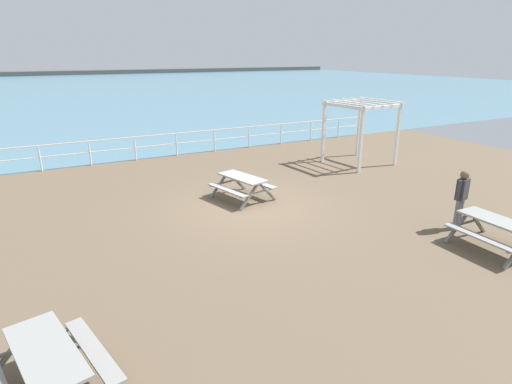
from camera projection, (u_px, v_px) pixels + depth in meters
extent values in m
cube|color=brown|center=(253.00, 209.00, 13.13)|extent=(30.00, 24.00, 0.20)
cube|color=teal|center=(77.00, 88.00, 57.24)|extent=(142.00, 90.00, 0.01)
cube|color=#4C4C47|center=(56.00, 75.00, 93.23)|extent=(142.00, 6.00, 1.80)
cube|color=white|center=(176.00, 134.00, 19.25)|extent=(23.00, 0.06, 0.06)
cube|color=white|center=(176.00, 144.00, 19.40)|extent=(23.00, 0.05, 0.05)
cylinder|color=white|center=(40.00, 159.00, 16.86)|extent=(0.07, 0.07, 1.05)
cylinder|color=white|center=(90.00, 154.00, 17.71)|extent=(0.07, 0.07, 1.05)
cylinder|color=white|center=(135.00, 149.00, 18.56)|extent=(0.07, 0.07, 1.05)
cylinder|color=white|center=(176.00, 145.00, 19.41)|extent=(0.07, 0.07, 1.05)
cylinder|color=white|center=(214.00, 141.00, 20.27)|extent=(0.07, 0.07, 1.05)
cylinder|color=white|center=(249.00, 137.00, 21.12)|extent=(0.07, 0.07, 1.05)
cylinder|color=white|center=(281.00, 134.00, 21.97)|extent=(0.07, 0.07, 1.05)
cylinder|color=white|center=(311.00, 131.00, 22.83)|extent=(0.07, 0.07, 1.05)
cylinder|color=white|center=(338.00, 128.00, 23.68)|extent=(0.07, 0.07, 1.05)
cylinder|color=white|center=(364.00, 126.00, 24.53)|extent=(0.07, 0.07, 1.05)
cube|color=gray|center=(498.00, 221.00, 10.02)|extent=(0.73, 1.81, 0.05)
cube|color=gray|center=(479.00, 237.00, 9.85)|extent=(0.29, 1.80, 0.04)
cube|color=gray|center=(512.00, 228.00, 10.39)|extent=(0.29, 1.80, 0.04)
cube|color=slate|center=(457.00, 226.00, 10.64)|extent=(0.79, 0.09, 0.79)
cube|color=slate|center=(477.00, 221.00, 10.96)|extent=(0.79, 0.09, 0.79)
cube|color=slate|center=(467.00, 222.00, 10.79)|extent=(1.50, 0.08, 0.04)
cube|color=gray|center=(45.00, 352.00, 5.63)|extent=(1.08, 1.91, 0.05)
cube|color=gray|center=(93.00, 350.00, 6.11)|extent=(0.65, 1.81, 0.04)
cube|color=slate|center=(7.00, 356.00, 6.08)|extent=(0.79, 0.25, 0.79)
cube|color=slate|center=(60.00, 335.00, 6.54)|extent=(0.79, 0.25, 0.79)
cube|color=slate|center=(34.00, 343.00, 6.30)|extent=(1.48, 0.39, 0.04)
cube|color=gray|center=(242.00, 177.00, 13.54)|extent=(1.11, 1.92, 0.05)
cube|color=gray|center=(228.00, 190.00, 13.24)|extent=(0.69, 1.81, 0.04)
cube|color=gray|center=(256.00, 182.00, 14.03)|extent=(0.69, 1.81, 0.04)
cube|color=slate|center=(219.00, 185.00, 13.97)|extent=(0.79, 0.27, 0.79)
cube|color=slate|center=(236.00, 181.00, 14.45)|extent=(0.79, 0.27, 0.79)
cube|color=slate|center=(228.00, 182.00, 14.20)|extent=(1.47, 0.42, 0.04)
cube|color=slate|center=(249.00, 196.00, 12.87)|extent=(0.79, 0.27, 0.79)
cube|color=slate|center=(267.00, 191.00, 13.35)|extent=(0.79, 0.27, 0.79)
cube|color=slate|center=(258.00, 192.00, 13.10)|extent=(1.47, 0.42, 0.04)
cylinder|color=slate|center=(460.00, 213.00, 11.38)|extent=(0.14, 0.14, 0.85)
cylinder|color=slate|center=(457.00, 215.00, 11.27)|extent=(0.14, 0.14, 0.85)
cube|color=#333338|center=(462.00, 189.00, 11.10)|extent=(0.38, 0.29, 0.58)
cylinder|color=#333338|center=(466.00, 187.00, 11.23)|extent=(0.09, 0.09, 0.52)
cylinder|color=#333338|center=(459.00, 190.00, 10.95)|extent=(0.09, 0.09, 0.52)
sphere|color=brown|center=(465.00, 175.00, 10.97)|extent=(0.23, 0.23, 0.23)
cube|color=white|center=(359.00, 129.00, 19.31)|extent=(0.12, 0.12, 2.50)
cube|color=white|center=(397.00, 136.00, 17.57)|extent=(0.12, 0.12, 2.50)
cube|color=white|center=(324.00, 134.00, 18.18)|extent=(0.12, 0.12, 2.50)
cube|color=white|center=(361.00, 142.00, 16.43)|extent=(0.12, 0.12, 2.50)
cube|color=white|center=(380.00, 103.00, 18.02)|extent=(0.33, 2.44, 0.12)
cube|color=white|center=(343.00, 106.00, 16.89)|extent=(0.33, 2.44, 0.12)
cube|color=white|center=(344.00, 102.00, 18.33)|extent=(2.44, 0.33, 0.12)
cube|color=white|center=(383.00, 107.00, 16.58)|extent=(2.44, 0.33, 0.12)
cube|color=white|center=(344.00, 103.00, 16.85)|extent=(0.30, 2.56, 0.04)
cube|color=white|center=(353.00, 102.00, 17.13)|extent=(0.30, 2.56, 0.04)
cube|color=white|center=(363.00, 101.00, 17.42)|extent=(0.30, 2.56, 0.04)
cube|color=white|center=(372.00, 101.00, 17.70)|extent=(0.30, 2.56, 0.04)
cube|color=white|center=(380.00, 100.00, 17.99)|extent=(0.30, 2.56, 0.04)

